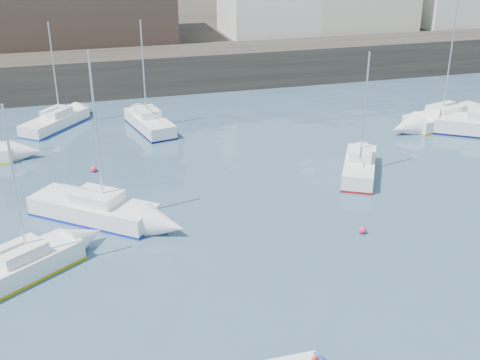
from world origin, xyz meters
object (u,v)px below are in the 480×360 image
object	(u,v)px
sailboat_c	(360,166)
sailboat_f	(149,122)
buoy_far	(94,172)
sailboat_g	(448,117)
sailboat_b	(94,209)
sailboat_a	(17,268)
sailboat_h	(55,121)
buoy_mid	(362,233)

from	to	relation	value
sailboat_c	sailboat_f	distance (m)	14.55
sailboat_f	buoy_far	bearing A→B (deg)	-121.88
sailboat_c	sailboat_g	distance (m)	11.65
sailboat_c	sailboat_b	bearing A→B (deg)	-174.35
sailboat_a	sailboat_g	xyz separation A→B (m)	(26.95, 12.19, -0.01)
sailboat_f	sailboat_h	bearing A→B (deg)	160.59
sailboat_b	sailboat_f	world-z (taller)	sailboat_b
sailboat_c	buoy_far	bearing A→B (deg)	162.60
sailboat_c	buoy_mid	xyz separation A→B (m)	(-2.79, -6.04, -0.50)
sailboat_a	sailboat_b	size ratio (longest dim) A/B	0.88
sailboat_g	buoy_far	bearing A→B (deg)	-174.86
sailboat_c	buoy_mid	world-z (taller)	sailboat_c
sailboat_g	buoy_far	size ratio (longest dim) A/B	23.88
sailboat_c	buoy_far	size ratio (longest dim) A/B	18.78
sailboat_f	sailboat_g	xyz separation A→B (m)	(19.57, -4.24, -0.02)
buoy_mid	buoy_far	xyz separation A→B (m)	(-11.04, 10.38, 0.00)
sailboat_b	sailboat_h	distance (m)	14.28
sailboat_h	sailboat_a	bearing A→B (deg)	-94.42
sailboat_a	sailboat_b	xyz separation A→B (m)	(3.15, 4.34, 0.03)
sailboat_g	sailboat_h	xyz separation A→B (m)	(-25.52, 6.33, -0.03)
buoy_mid	buoy_far	world-z (taller)	buoy_far
sailboat_h	sailboat_g	bearing A→B (deg)	-13.94
sailboat_a	sailboat_c	distance (m)	18.18
buoy_far	sailboat_b	bearing A→B (deg)	-92.70
sailboat_a	sailboat_f	bearing A→B (deg)	65.81
sailboat_b	buoy_far	world-z (taller)	sailboat_b
sailboat_f	buoy_far	xyz separation A→B (m)	(-3.95, -6.35, -0.49)
sailboat_b	sailboat_f	distance (m)	12.80
sailboat_a	buoy_far	xyz separation A→B (m)	(3.42, 10.07, -0.48)
sailboat_f	sailboat_c	bearing A→B (deg)	-47.27
sailboat_g	buoy_mid	world-z (taller)	sailboat_g
sailboat_f	buoy_far	size ratio (longest dim) A/B	19.97
buoy_mid	sailboat_g	bearing A→B (deg)	45.01
sailboat_a	sailboat_f	xyz separation A→B (m)	(7.38, 16.42, 0.01)
sailboat_g	sailboat_f	bearing A→B (deg)	167.78
sailboat_b	sailboat_h	world-z (taller)	sailboat_b
sailboat_a	sailboat_h	distance (m)	18.57
sailboat_a	buoy_far	size ratio (longest dim) A/B	19.61
sailboat_c	sailboat_h	xyz separation A→B (m)	(-15.82, 12.78, -0.06)
sailboat_a	sailboat_h	size ratio (longest dim) A/B	1.01
sailboat_g	buoy_mid	bearing A→B (deg)	-134.99
sailboat_f	buoy_far	world-z (taller)	sailboat_f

